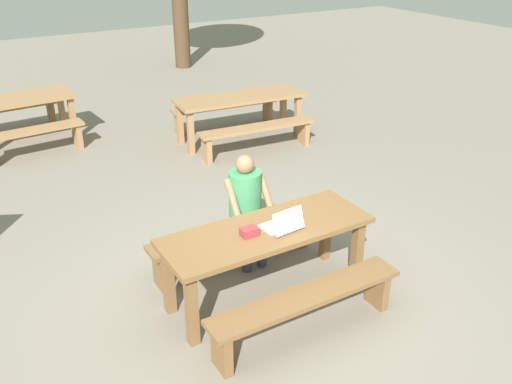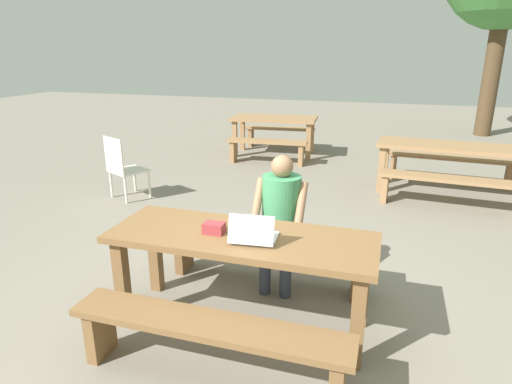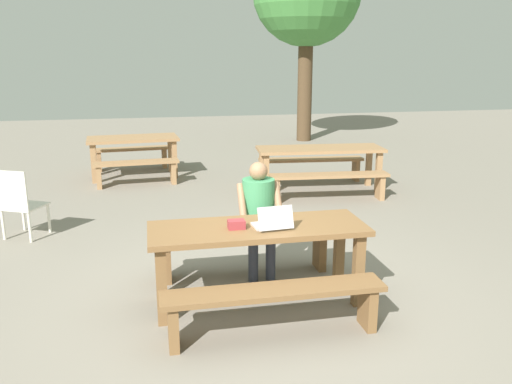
% 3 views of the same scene
% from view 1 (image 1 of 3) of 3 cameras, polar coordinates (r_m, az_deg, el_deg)
% --- Properties ---
extents(ground_plane, '(30.00, 30.00, 0.00)m').
position_cam_1_polar(ground_plane, '(5.36, 1.07, -10.67)').
color(ground_plane, gray).
extents(picnic_table_front, '(1.96, 0.70, 0.74)m').
position_cam_1_polar(picnic_table_front, '(5.01, 1.13, -4.94)').
color(picnic_table_front, brown).
rests_on(picnic_table_front, ground).
extents(bench_near, '(1.82, 0.30, 0.43)m').
position_cam_1_polar(bench_near, '(4.74, 5.25, -11.50)').
color(bench_near, brown).
rests_on(bench_near, ground).
extents(bench_far, '(1.82, 0.30, 0.43)m').
position_cam_1_polar(bench_far, '(5.65, -2.33, -4.65)').
color(bench_far, brown).
rests_on(bench_far, ground).
extents(laptop, '(0.34, 0.31, 0.22)m').
position_cam_1_polar(laptop, '(4.92, 2.79, -3.29)').
color(laptop, silver).
rests_on(laptop, picnic_table_front).
extents(small_pouch, '(0.15, 0.11, 0.08)m').
position_cam_1_polar(small_pouch, '(4.82, -0.70, -4.14)').
color(small_pouch, '#993338').
rests_on(small_pouch, picnic_table_front).
extents(person_seated, '(0.44, 0.42, 1.19)m').
position_cam_1_polar(person_seated, '(5.50, -0.97, -1.06)').
color(person_seated, '#333847').
rests_on(person_seated, ground).
extents(picnic_table_mid, '(2.12, 0.86, 0.73)m').
position_cam_1_polar(picnic_table_mid, '(8.92, -1.71, 9.24)').
color(picnic_table_mid, '#9E754C').
rests_on(picnic_table_mid, ground).
extents(bench_mid_south, '(1.89, 0.45, 0.43)m').
position_cam_1_polar(bench_mid_south, '(8.47, 0.12, 6.22)').
color(bench_mid_south, '#9E754C').
rests_on(bench_mid_south, ground).
extents(bench_mid_north, '(1.89, 0.45, 0.43)m').
position_cam_1_polar(bench_mid_north, '(9.57, -3.29, 8.54)').
color(bench_mid_north, '#9E754C').
rests_on(bench_mid_north, ground).
extents(picnic_table_rear, '(1.69, 0.92, 0.75)m').
position_cam_1_polar(picnic_table_rear, '(9.55, -23.35, 8.29)').
color(picnic_table_rear, '#9E754C').
rests_on(picnic_table_rear, ground).
extents(bench_rear_south, '(1.49, 0.41, 0.43)m').
position_cam_1_polar(bench_rear_south, '(8.98, -21.94, 5.41)').
color(bench_rear_south, '#9E754C').
rests_on(bench_rear_south, ground).
extents(bench_rear_north, '(1.49, 0.41, 0.43)m').
position_cam_1_polar(bench_rear_north, '(10.30, -23.97, 7.56)').
color(bench_rear_north, '#9E754C').
rests_on(bench_rear_north, ground).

